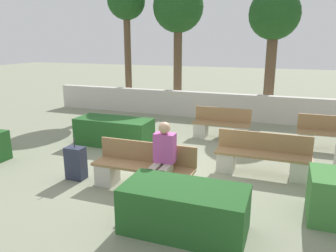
{
  "coord_description": "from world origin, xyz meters",
  "views": [
    {
      "loc": [
        2.46,
        -6.17,
        2.74
      ],
      "look_at": [
        0.0,
        0.5,
        0.9
      ],
      "focal_mm": 35.0,
      "sensor_mm": 36.0,
      "label": 1
    }
  ],
  "objects_px": {
    "bench_back": "(221,127)",
    "bench_left_side": "(330,138)",
    "person_seated_man": "(162,156)",
    "bench_front": "(143,171)",
    "bench_right_side": "(262,159)",
    "tree_center_left": "(178,10)",
    "tree_center_right": "(274,18)",
    "tree_leftmost": "(126,5)",
    "suitcase": "(76,163)"
  },
  "relations": [
    {
      "from": "bench_back",
      "to": "bench_left_side",
      "type": "bearing_deg",
      "value": -10.15
    },
    {
      "from": "bench_back",
      "to": "person_seated_man",
      "type": "relative_size",
      "value": 1.21
    },
    {
      "from": "bench_front",
      "to": "bench_left_side",
      "type": "distance_m",
      "value": 5.21
    },
    {
      "from": "bench_right_side",
      "to": "bench_back",
      "type": "relative_size",
      "value": 1.19
    },
    {
      "from": "bench_front",
      "to": "bench_back",
      "type": "height_order",
      "value": "same"
    },
    {
      "from": "person_seated_man",
      "to": "tree_center_left",
      "type": "distance_m",
      "value": 8.27
    },
    {
      "from": "bench_front",
      "to": "tree_center_right",
      "type": "height_order",
      "value": "tree_center_right"
    },
    {
      "from": "bench_right_side",
      "to": "tree_leftmost",
      "type": "distance_m",
      "value": 8.93
    },
    {
      "from": "bench_right_side",
      "to": "person_seated_man",
      "type": "bearing_deg",
      "value": -146.67
    },
    {
      "from": "bench_left_side",
      "to": "person_seated_man",
      "type": "relative_size",
      "value": 1.2
    },
    {
      "from": "bench_right_side",
      "to": "suitcase",
      "type": "distance_m",
      "value": 3.87
    },
    {
      "from": "bench_front",
      "to": "bench_back",
      "type": "bearing_deg",
      "value": 79.27
    },
    {
      "from": "suitcase",
      "to": "tree_leftmost",
      "type": "height_order",
      "value": "tree_leftmost"
    },
    {
      "from": "bench_front",
      "to": "tree_center_left",
      "type": "xyz_separation_m",
      "value": [
        -1.74,
        7.19,
        3.56
      ]
    },
    {
      "from": "bench_front",
      "to": "tree_center_right",
      "type": "relative_size",
      "value": 0.43
    },
    {
      "from": "suitcase",
      "to": "tree_center_right",
      "type": "height_order",
      "value": "tree_center_right"
    },
    {
      "from": "bench_front",
      "to": "person_seated_man",
      "type": "bearing_deg",
      "value": -17.62
    },
    {
      "from": "tree_leftmost",
      "to": "person_seated_man",
      "type": "bearing_deg",
      "value": -59.1
    },
    {
      "from": "bench_front",
      "to": "tree_leftmost",
      "type": "relative_size",
      "value": 0.39
    },
    {
      "from": "person_seated_man",
      "to": "tree_center_left",
      "type": "xyz_separation_m",
      "value": [
        -2.18,
        7.33,
        3.15
      ]
    },
    {
      "from": "person_seated_man",
      "to": "tree_center_left",
      "type": "height_order",
      "value": "tree_center_left"
    },
    {
      "from": "bench_front",
      "to": "suitcase",
      "type": "height_order",
      "value": "suitcase"
    },
    {
      "from": "suitcase",
      "to": "tree_center_right",
      "type": "bearing_deg",
      "value": 67.04
    },
    {
      "from": "bench_right_side",
      "to": "bench_back",
      "type": "xyz_separation_m",
      "value": [
        -1.34,
        2.35,
        -0.01
      ]
    },
    {
      "from": "person_seated_man",
      "to": "tree_center_right",
      "type": "height_order",
      "value": "tree_center_right"
    },
    {
      "from": "tree_center_left",
      "to": "tree_center_right",
      "type": "relative_size",
      "value": 1.08
    },
    {
      "from": "tree_center_left",
      "to": "bench_back",
      "type": "bearing_deg",
      "value": -53.75
    },
    {
      "from": "person_seated_man",
      "to": "tree_center_right",
      "type": "bearing_deg",
      "value": 80.31
    },
    {
      "from": "bench_right_side",
      "to": "tree_leftmost",
      "type": "xyz_separation_m",
      "value": [
        -5.91,
        5.54,
        3.78
      ]
    },
    {
      "from": "tree_leftmost",
      "to": "tree_center_right",
      "type": "distance_m",
      "value": 5.66
    },
    {
      "from": "tree_center_left",
      "to": "tree_center_right",
      "type": "distance_m",
      "value": 3.54
    },
    {
      "from": "bench_left_side",
      "to": "person_seated_man",
      "type": "xyz_separation_m",
      "value": [
        -3.14,
        -3.92,
        0.43
      ]
    },
    {
      "from": "person_seated_man",
      "to": "tree_leftmost",
      "type": "bearing_deg",
      "value": 120.9
    },
    {
      "from": "tree_center_left",
      "to": "bench_left_side",
      "type": "bearing_deg",
      "value": -32.69
    },
    {
      "from": "tree_leftmost",
      "to": "bench_back",
      "type": "bearing_deg",
      "value": -34.88
    },
    {
      "from": "bench_left_side",
      "to": "tree_center_left",
      "type": "height_order",
      "value": "tree_center_left"
    },
    {
      "from": "bench_left_side",
      "to": "tree_center_left",
      "type": "distance_m",
      "value": 7.26
    },
    {
      "from": "tree_leftmost",
      "to": "tree_center_right",
      "type": "relative_size",
      "value": 1.1
    },
    {
      "from": "person_seated_man",
      "to": "tree_center_right",
      "type": "relative_size",
      "value": 0.29
    },
    {
      "from": "bench_left_side",
      "to": "tree_center_right",
      "type": "distance_m",
      "value": 5.32
    },
    {
      "from": "bench_right_side",
      "to": "tree_center_left",
      "type": "distance_m",
      "value": 7.73
    },
    {
      "from": "bench_right_side",
      "to": "tree_center_right",
      "type": "relative_size",
      "value": 0.42
    },
    {
      "from": "bench_left_side",
      "to": "suitcase",
      "type": "xyz_separation_m",
      "value": [
        -5.06,
        -3.84,
        0.01
      ]
    },
    {
      "from": "bench_right_side",
      "to": "bench_back",
      "type": "height_order",
      "value": "same"
    },
    {
      "from": "bench_left_side",
      "to": "bench_right_side",
      "type": "relative_size",
      "value": 0.84
    },
    {
      "from": "suitcase",
      "to": "tree_center_left",
      "type": "xyz_separation_m",
      "value": [
        -0.26,
        7.25,
        3.56
      ]
    },
    {
      "from": "bench_right_side",
      "to": "bench_back",
      "type": "bearing_deg",
      "value": 108.08
    },
    {
      "from": "bench_back",
      "to": "suitcase",
      "type": "distance_m",
      "value": 4.48
    },
    {
      "from": "bench_right_side",
      "to": "tree_leftmost",
      "type": "bearing_deg",
      "value": 125.26
    },
    {
      "from": "bench_back",
      "to": "tree_center_left",
      "type": "relative_size",
      "value": 0.33
    }
  ]
}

